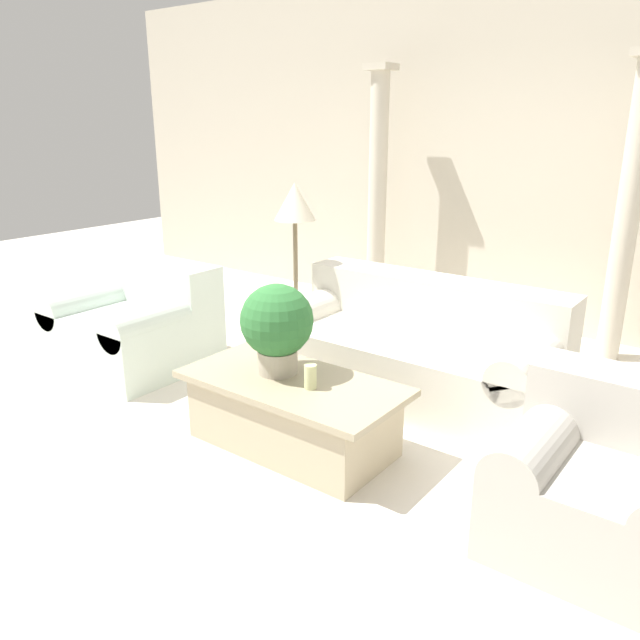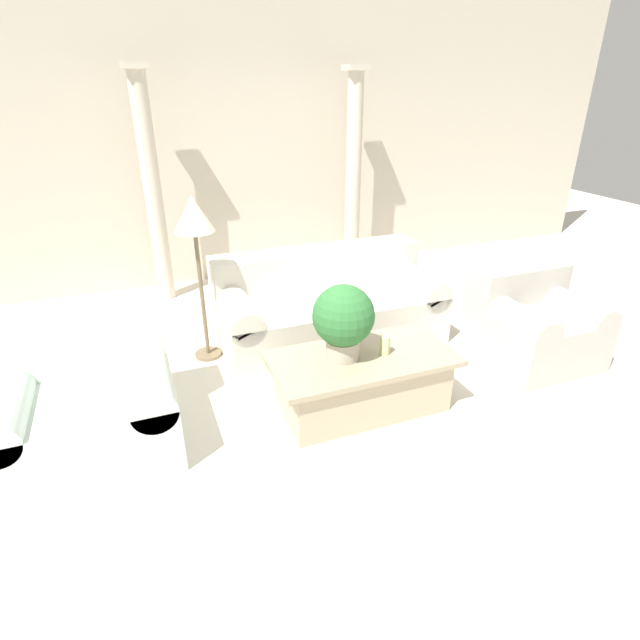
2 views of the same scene
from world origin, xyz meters
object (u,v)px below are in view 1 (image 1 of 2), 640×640
object	(u,v)px
armchair	(608,480)
floor_lamp	(295,213)
coffee_table	(293,412)
potted_plant	(277,324)
sofa_long	(416,348)
loveseat	(138,322)

from	to	relation	value
armchair	floor_lamp	bearing A→B (deg)	159.01
coffee_table	potted_plant	bearing A→B (deg)	165.30
sofa_long	potted_plant	bearing A→B (deg)	-106.36
coffee_table	potted_plant	xyz separation A→B (m)	(-0.14, 0.04, 0.52)
coffee_table	loveseat	bearing A→B (deg)	170.69
floor_lamp	armchair	xyz separation A→B (m)	(2.65, -1.02, -0.85)
coffee_table	armchair	xyz separation A→B (m)	(1.71, 0.16, 0.11)
sofa_long	potted_plant	world-z (taller)	potted_plant
floor_lamp	potted_plant	bearing A→B (deg)	-55.17
potted_plant	armchair	distance (m)	1.90
floor_lamp	sofa_long	bearing A→B (deg)	-1.42
loveseat	armchair	xyz separation A→B (m)	(3.57, -0.14, -0.01)
potted_plant	armchair	size ratio (longest dim) A/B	0.62
coffee_table	armchair	distance (m)	1.73
sofa_long	loveseat	distance (m)	2.21
coffee_table	floor_lamp	distance (m)	1.79
sofa_long	floor_lamp	bearing A→B (deg)	178.58
sofa_long	potted_plant	size ratio (longest dim) A/B	3.68
floor_lamp	loveseat	bearing A→B (deg)	-136.42
sofa_long	loveseat	xyz separation A→B (m)	(-2.05, -0.85, 0.01)
armchair	loveseat	bearing A→B (deg)	177.74
loveseat	potted_plant	xyz separation A→B (m)	(1.72, -0.27, 0.40)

